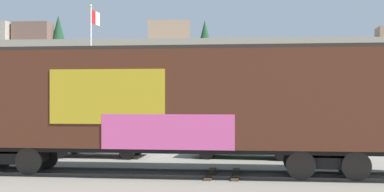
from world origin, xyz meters
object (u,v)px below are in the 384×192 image
Objects in this scene: freight_car at (164,101)px; flagpole at (93,52)px; parked_car_silver at (98,137)px; parked_car_green at (244,138)px.

freight_car is 2.05× the size of flagpole.
parked_car_green is (6.36, -0.02, -0.02)m from parked_car_silver.
freight_car is at bearing -120.95° from parked_car_green.
parked_car_silver is (-3.49, 4.80, -1.63)m from freight_car.
parked_car_silver is at bearing 126.04° from freight_car.
parked_car_green is at bearing -45.17° from flagpole.
flagpole is 1.85× the size of parked_car_silver.
freight_car is 6.15m from parked_car_silver.
flagpole is 1.73× the size of parked_car_green.
freight_car is at bearing -66.03° from flagpole.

